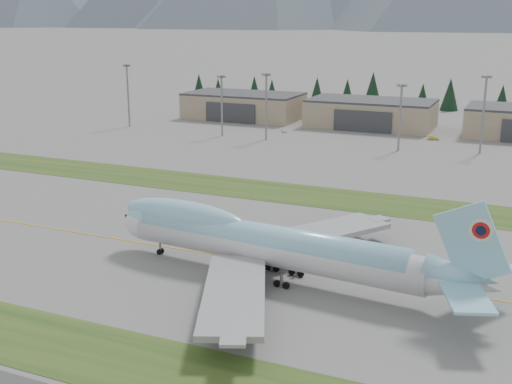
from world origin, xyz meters
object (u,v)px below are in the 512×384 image
at_px(boeing_747_freighter, 268,244).
at_px(service_vehicle_b, 433,140).
at_px(hangar_center, 371,113).
at_px(service_vehicle_a, 284,132).
at_px(hangar_left, 244,106).

height_order(boeing_747_freighter, service_vehicle_b, boeing_747_freighter).
height_order(hangar_center, service_vehicle_a, hangar_center).
bearing_deg(hangar_center, boeing_747_freighter, -82.39).
bearing_deg(boeing_747_freighter, hangar_left, 121.42).
height_order(hangar_left, service_vehicle_a, hangar_left).
relative_size(hangar_left, hangar_center, 1.00).
bearing_deg(service_vehicle_b, hangar_center, 53.88).
distance_m(boeing_747_freighter, hangar_left, 173.10).
xyz_separation_m(boeing_747_freighter, service_vehicle_b, (6.22, 137.39, -5.94)).
bearing_deg(service_vehicle_b, service_vehicle_a, 95.03).
relative_size(boeing_747_freighter, service_vehicle_b, 17.43).
distance_m(hangar_center, service_vehicle_a, 37.08).
distance_m(hangar_left, service_vehicle_a, 38.02).
xyz_separation_m(service_vehicle_a, service_vehicle_b, (53.88, 6.76, 0.00)).
relative_size(hangar_left, service_vehicle_a, 13.85).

